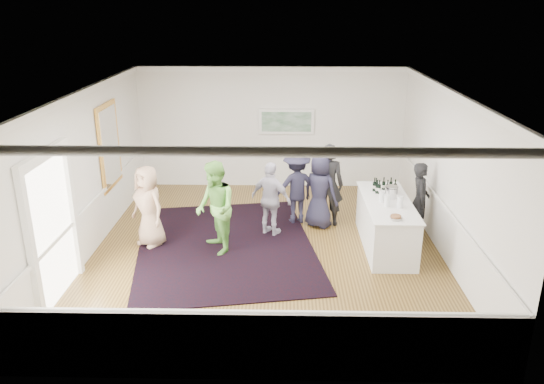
{
  "coord_description": "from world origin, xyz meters",
  "views": [
    {
      "loc": [
        0.32,
        -9.78,
        4.73
      ],
      "look_at": [
        0.1,
        0.2,
        1.15
      ],
      "focal_mm": 35.0,
      "sensor_mm": 36.0,
      "label": 1
    }
  ],
  "objects_px": {
    "guest_tan": "(148,206)",
    "guest_dark_b": "(328,185)",
    "guest_green": "(215,208)",
    "guest_navy": "(320,191)",
    "guest_lilac": "(271,199)",
    "bartender": "(420,200)",
    "ice_bucket": "(391,192)",
    "serving_table": "(386,224)",
    "guest_dark_a": "(297,187)",
    "nut_bowl": "(396,217)"
  },
  "relations": [
    {
      "from": "guest_green",
      "to": "ice_bucket",
      "type": "relative_size",
      "value": 7.19
    },
    {
      "from": "bartender",
      "to": "guest_tan",
      "type": "bearing_deg",
      "value": 104.48
    },
    {
      "from": "guest_green",
      "to": "guest_dark_b",
      "type": "relative_size",
      "value": 1.0
    },
    {
      "from": "guest_navy",
      "to": "guest_dark_b",
      "type": "bearing_deg",
      "value": -112.57
    },
    {
      "from": "serving_table",
      "to": "ice_bucket",
      "type": "height_order",
      "value": "ice_bucket"
    },
    {
      "from": "guest_dark_b",
      "to": "nut_bowl",
      "type": "relative_size",
      "value": 7.75
    },
    {
      "from": "guest_tan",
      "to": "guest_green",
      "type": "height_order",
      "value": "guest_green"
    },
    {
      "from": "serving_table",
      "to": "guest_dark_b",
      "type": "distance_m",
      "value": 1.64
    },
    {
      "from": "bartender",
      "to": "guest_lilac",
      "type": "xyz_separation_m",
      "value": [
        -3.13,
        0.02,
        -0.01
      ]
    },
    {
      "from": "guest_tan",
      "to": "guest_navy",
      "type": "distance_m",
      "value": 3.69
    },
    {
      "from": "guest_dark_b",
      "to": "bartender",
      "type": "bearing_deg",
      "value": 170.97
    },
    {
      "from": "nut_bowl",
      "to": "bartender",
      "type": "bearing_deg",
      "value": 61.29
    },
    {
      "from": "serving_table",
      "to": "guest_navy",
      "type": "bearing_deg",
      "value": 141.37
    },
    {
      "from": "guest_navy",
      "to": "guest_tan",
      "type": "bearing_deg",
      "value": 51.98
    },
    {
      "from": "serving_table",
      "to": "guest_navy",
      "type": "relative_size",
      "value": 1.47
    },
    {
      "from": "guest_navy",
      "to": "guest_dark_a",
      "type": "bearing_deg",
      "value": 11.34
    },
    {
      "from": "guest_green",
      "to": "guest_navy",
      "type": "bearing_deg",
      "value": 97.91
    },
    {
      "from": "serving_table",
      "to": "guest_navy",
      "type": "xyz_separation_m",
      "value": [
        -1.28,
        1.02,
        0.33
      ]
    },
    {
      "from": "bartender",
      "to": "guest_dark_b",
      "type": "xyz_separation_m",
      "value": [
        -1.88,
        0.61,
        0.12
      ]
    },
    {
      "from": "ice_bucket",
      "to": "guest_dark_b",
      "type": "bearing_deg",
      "value": 141.71
    },
    {
      "from": "guest_navy",
      "to": "nut_bowl",
      "type": "distance_m",
      "value": 2.35
    },
    {
      "from": "nut_bowl",
      "to": "guest_lilac",
      "type": "bearing_deg",
      "value": 147.1
    },
    {
      "from": "guest_dark_b",
      "to": "ice_bucket",
      "type": "distance_m",
      "value": 1.54
    },
    {
      "from": "bartender",
      "to": "guest_navy",
      "type": "distance_m",
      "value": 2.12
    },
    {
      "from": "serving_table",
      "to": "bartender",
      "type": "bearing_deg",
      "value": 34.0
    },
    {
      "from": "guest_tan",
      "to": "guest_dark_b",
      "type": "bearing_deg",
      "value": 55.33
    },
    {
      "from": "guest_tan",
      "to": "guest_dark_a",
      "type": "distance_m",
      "value": 3.28
    },
    {
      "from": "guest_lilac",
      "to": "guest_navy",
      "type": "distance_m",
      "value": 1.17
    },
    {
      "from": "serving_table",
      "to": "guest_tan",
      "type": "bearing_deg",
      "value": -179.73
    },
    {
      "from": "guest_tan",
      "to": "ice_bucket",
      "type": "bearing_deg",
      "value": 40.45
    },
    {
      "from": "guest_green",
      "to": "serving_table",
      "type": "bearing_deg",
      "value": 71.06
    },
    {
      "from": "guest_green",
      "to": "guest_navy",
      "type": "height_order",
      "value": "guest_green"
    },
    {
      "from": "ice_bucket",
      "to": "nut_bowl",
      "type": "xyz_separation_m",
      "value": [
        -0.13,
        -1.14,
        -0.08
      ]
    },
    {
      "from": "guest_lilac",
      "to": "guest_dark_a",
      "type": "xyz_separation_m",
      "value": [
        0.55,
        0.71,
        0.04
      ]
    },
    {
      "from": "guest_green",
      "to": "guest_dark_b",
      "type": "distance_m",
      "value": 2.74
    },
    {
      "from": "guest_dark_b",
      "to": "guest_tan",
      "type": "bearing_deg",
      "value": 26.3
    },
    {
      "from": "guest_dark_a",
      "to": "guest_dark_b",
      "type": "relative_size",
      "value": 0.9
    },
    {
      "from": "serving_table",
      "to": "ice_bucket",
      "type": "xyz_separation_m",
      "value": [
        0.11,
        0.19,
        0.61
      ]
    },
    {
      "from": "guest_tan",
      "to": "guest_navy",
      "type": "height_order",
      "value": "guest_tan"
    },
    {
      "from": "serving_table",
      "to": "guest_navy",
      "type": "distance_m",
      "value": 1.67
    },
    {
      "from": "serving_table",
      "to": "guest_navy",
      "type": "height_order",
      "value": "guest_navy"
    },
    {
      "from": "bartender",
      "to": "ice_bucket",
      "type": "relative_size",
      "value": 6.28
    },
    {
      "from": "serving_table",
      "to": "guest_lilac",
      "type": "relative_size",
      "value": 1.52
    },
    {
      "from": "bartender",
      "to": "ice_bucket",
      "type": "xyz_separation_m",
      "value": [
        -0.68,
        -0.34,
        0.29
      ]
    },
    {
      "from": "guest_tan",
      "to": "guest_green",
      "type": "distance_m",
      "value": 1.43
    },
    {
      "from": "serving_table",
      "to": "guest_tan",
      "type": "height_order",
      "value": "guest_tan"
    },
    {
      "from": "bartender",
      "to": "guest_navy",
      "type": "height_order",
      "value": "guest_navy"
    },
    {
      "from": "ice_bucket",
      "to": "guest_tan",
      "type": "bearing_deg",
      "value": -177.53
    },
    {
      "from": "guest_navy",
      "to": "guest_lilac",
      "type": "bearing_deg",
      "value": 59.76
    },
    {
      "from": "bartender",
      "to": "guest_lilac",
      "type": "distance_m",
      "value": 3.13
    }
  ]
}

